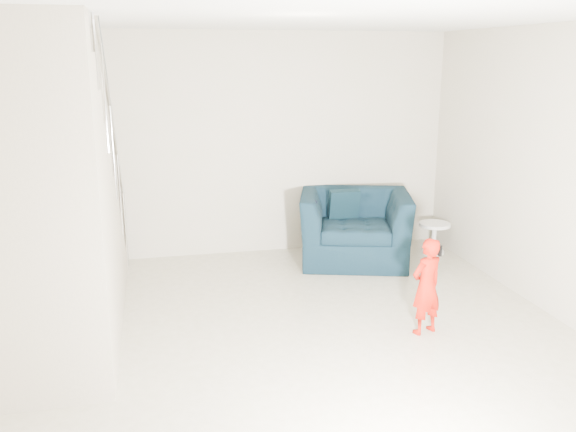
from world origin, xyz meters
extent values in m
plane|color=gray|center=(0.00, 0.00, 0.00)|extent=(5.50, 5.50, 0.00)
plane|color=silver|center=(0.00, 0.00, 2.70)|extent=(5.50, 5.50, 0.00)
plane|color=#B0AA90|center=(0.00, 2.75, 1.35)|extent=(5.00, 0.00, 5.00)
plane|color=#B0AA90|center=(0.00, -2.75, 1.35)|extent=(5.00, 0.00, 5.00)
imported|color=black|center=(1.18, 2.13, 0.42)|extent=(1.55, 1.44, 0.83)
imported|color=#B10905|center=(1.15, 0.08, 0.44)|extent=(0.37, 0.31, 0.88)
cylinder|color=silver|center=(2.25, 2.18, 0.37)|extent=(0.39, 0.39, 0.04)
cylinder|color=silver|center=(2.25, 2.18, 0.17)|extent=(0.06, 0.06, 0.35)
cylinder|color=silver|center=(2.25, 2.18, 0.01)|extent=(0.27, 0.27, 0.03)
cube|color=#ADA089|center=(-2.00, 2.35, 0.14)|extent=(1.00, 0.30, 0.27)
cube|color=#ADA089|center=(-2.00, 2.05, 0.27)|extent=(1.00, 0.30, 0.54)
cube|color=#ADA089|center=(-2.00, 1.75, 0.41)|extent=(1.00, 0.30, 0.81)
cube|color=#ADA089|center=(-2.00, 1.45, 0.54)|extent=(1.00, 0.30, 1.08)
cube|color=#ADA089|center=(-2.00, 1.15, 0.68)|extent=(1.00, 0.30, 1.35)
cube|color=#ADA089|center=(-2.00, 0.85, 0.81)|extent=(1.00, 0.30, 1.62)
cube|color=#ADA089|center=(-2.00, 0.55, 0.95)|extent=(1.00, 0.30, 1.89)
cube|color=#ADA089|center=(-2.00, 0.25, 1.08)|extent=(1.00, 0.30, 2.16)
cube|color=#ADA089|center=(-2.00, -0.05, 1.22)|extent=(1.00, 0.30, 2.43)
cube|color=#ADA089|center=(-2.00, -0.35, 1.35)|extent=(1.00, 0.30, 2.70)
cylinder|color=silver|center=(-1.50, 1.00, 2.25)|extent=(0.04, 3.03, 2.73)
cylinder|color=silver|center=(-1.50, 2.50, 0.50)|extent=(0.04, 0.04, 1.00)
cube|color=black|center=(1.11, 2.34, 0.66)|extent=(0.37, 0.18, 0.37)
cube|color=black|center=(0.62, 2.18, 0.52)|extent=(0.05, 0.51, 0.57)
cube|color=black|center=(1.25, 0.07, 0.77)|extent=(0.02, 0.05, 0.10)
camera|label=1|loc=(-1.14, -4.56, 2.40)|focal=38.00mm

